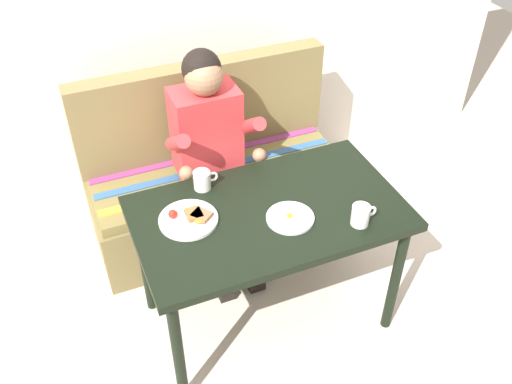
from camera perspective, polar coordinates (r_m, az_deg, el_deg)
name	(u,v)px	position (r m, az deg, el deg)	size (l,w,h in m)	color
ground_plane	(267,314)	(3.07, 1.10, -12.11)	(8.00, 8.00, 0.00)	beige
table	(269,224)	(2.59, 1.28, -3.19)	(1.20, 0.70, 0.73)	black
couch	(216,182)	(3.34, -4.06, 1.05)	(1.44, 0.56, 1.00)	olive
person	(211,142)	(2.94, -4.52, 5.03)	(0.45, 0.61, 1.21)	#CD3538
plate_breakfast	(190,219)	(2.49, -6.63, -2.65)	(0.26, 0.26, 0.05)	white
plate_eggs	(290,218)	(2.49, 3.43, -2.56)	(0.21, 0.21, 0.04)	white
coffee_mug	(203,180)	(2.64, -5.35, 1.24)	(0.12, 0.08, 0.09)	white
coffee_mug_second	(361,215)	(2.48, 10.43, -2.23)	(0.12, 0.08, 0.09)	white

